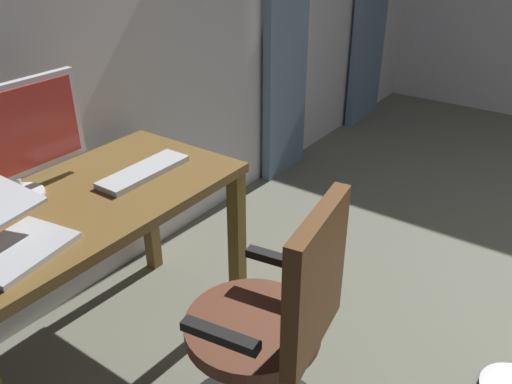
{
  "coord_description": "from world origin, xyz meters",
  "views": [
    {
      "loc": [
        2.51,
        -0.79,
        1.69
      ],
      "look_at": [
        1.25,
        -1.69,
        0.85
      ],
      "focal_mm": 36.83,
      "sensor_mm": 36.0,
      "label": 1
    }
  ],
  "objects": [
    {
      "name": "curtain_right_panel",
      "position": [
        -0.45,
        -2.65,
        1.17
      ],
      "size": [
        0.46,
        0.06,
        2.34
      ],
      "primitive_type": "cube",
      "color": "slate",
      "rests_on": "ground"
    },
    {
      "name": "desk",
      "position": [
        1.53,
        -2.29,
        0.64
      ],
      "size": [
        1.23,
        0.64,
        0.76
      ],
      "color": "brown",
      "rests_on": "ground"
    },
    {
      "name": "office_chair",
      "position": [
        1.47,
        -1.47,
        0.46
      ],
      "size": [
        0.56,
        0.56,
        0.99
      ],
      "rotation": [
        0.0,
        0.0,
        3.29
      ],
      "color": "black",
      "rests_on": "ground"
    },
    {
      "name": "computer_monitor",
      "position": [
        1.63,
        -2.49,
        0.99
      ],
      "size": [
        0.62,
        0.18,
        0.41
      ],
      "color": "silver",
      "rests_on": "desk"
    },
    {
      "name": "computer_keyboard",
      "position": [
        1.24,
        -2.25,
        0.77
      ],
      "size": [
        0.4,
        0.13,
        0.02
      ],
      "primitive_type": "cube",
      "color": "#B7BCC1",
      "rests_on": "desk"
    },
    {
      "name": "laptop",
      "position": [
        1.85,
        -2.2,
        0.81
      ],
      "size": [
        0.36,
        0.4,
        0.16
      ],
      "rotation": [
        0.0,
        0.0,
        0.17
      ],
      "color": "#B7BCC1",
      "rests_on": "desk"
    }
  ]
}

